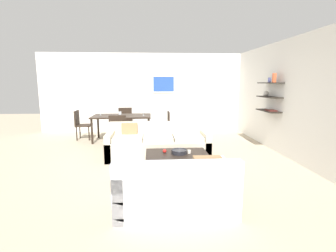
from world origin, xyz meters
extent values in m
plane|color=tan|center=(0.00, 0.00, 0.00)|extent=(18.00, 18.00, 0.00)
cube|color=silver|center=(0.30, 3.53, 1.35)|extent=(8.40, 0.06, 2.70)
cube|color=white|center=(0.33, 3.48, 1.66)|extent=(0.83, 0.02, 0.63)
cube|color=#264CB2|center=(0.33, 3.47, 1.66)|extent=(0.71, 0.01, 0.50)
cube|color=silver|center=(3.03, 0.60, 1.35)|extent=(0.06, 8.20, 2.70)
cube|color=black|center=(2.86, 0.85, 1.70)|extent=(0.28, 0.90, 0.02)
cube|color=black|center=(2.86, 0.85, 1.35)|extent=(0.28, 0.90, 0.02)
cube|color=black|center=(2.86, 0.85, 1.00)|extent=(0.28, 0.90, 0.02)
cylinder|color=#D85933|center=(2.86, 0.65, 1.82)|extent=(0.10, 0.10, 0.22)
sphere|color=silver|center=(2.86, 1.03, 1.43)|extent=(0.14, 0.14, 0.14)
cylinder|color=#4C518C|center=(2.86, 0.90, 1.77)|extent=(0.07, 0.07, 0.12)
cube|color=#4C1E19|center=(2.86, 0.70, 1.03)|extent=(0.20, 0.28, 0.03)
cube|color=beige|center=(0.03, 0.30, 0.21)|extent=(2.30, 0.90, 0.42)
cube|color=beige|center=(0.03, 0.67, 0.60)|extent=(2.30, 0.16, 0.36)
cube|color=beige|center=(-1.05, 0.30, 0.30)|extent=(0.14, 0.90, 0.60)
cube|color=beige|center=(1.12, 0.30, 0.30)|extent=(0.14, 0.90, 0.60)
cube|color=beige|center=(-0.64, 0.26, 0.47)|extent=(0.65, 0.70, 0.10)
cube|color=beige|center=(0.03, 0.26, 0.47)|extent=(0.65, 0.70, 0.10)
cube|color=beige|center=(0.71, 0.26, 0.47)|extent=(0.65, 0.70, 0.10)
cube|color=#99724C|center=(-0.62, 0.49, 0.60)|extent=(0.36, 0.13, 0.36)
cube|color=white|center=(0.19, -2.10, 0.21)|extent=(1.58, 0.90, 0.42)
cube|color=white|center=(0.19, -2.47, 0.60)|extent=(1.58, 0.16, 0.36)
cube|color=white|center=(0.91, -2.10, 0.30)|extent=(0.14, 0.90, 0.60)
cube|color=white|center=(-0.53, -2.10, 0.30)|extent=(0.14, 0.90, 0.60)
cube|color=white|center=(0.51, -2.06, 0.47)|extent=(0.63, 0.70, 0.10)
cube|color=white|center=(-0.14, -2.06, 0.47)|extent=(0.63, 0.70, 0.10)
cube|color=#99724C|center=(0.59, -2.29, 0.60)|extent=(0.36, 0.13, 0.36)
cube|color=black|center=(0.36, -0.83, 0.19)|extent=(1.18, 1.00, 0.38)
cylinder|color=black|center=(0.40, -0.75, 0.41)|extent=(0.30, 0.30, 0.07)
torus|color=black|center=(0.40, -0.75, 0.45)|extent=(0.30, 0.30, 0.02)
cylinder|color=silver|center=(0.59, -0.75, 0.41)|extent=(0.06, 0.06, 0.06)
sphere|color=red|center=(0.13, -0.68, 0.42)|extent=(0.07, 0.07, 0.07)
cube|color=black|center=(-0.98, 2.13, 0.73)|extent=(1.70, 0.98, 0.04)
cylinder|color=black|center=(-1.77, 1.70, 0.35)|extent=(0.06, 0.06, 0.71)
cylinder|color=black|center=(-0.19, 1.70, 0.35)|extent=(0.06, 0.06, 0.71)
cylinder|color=black|center=(-1.77, 2.56, 0.35)|extent=(0.06, 0.06, 0.71)
cylinder|color=black|center=(-0.19, 2.56, 0.35)|extent=(0.06, 0.06, 0.71)
cube|color=black|center=(-0.98, 2.94, 0.43)|extent=(0.44, 0.44, 0.04)
cube|color=black|center=(-0.98, 3.14, 0.67)|extent=(0.44, 0.04, 0.43)
cylinder|color=black|center=(-1.16, 2.76, 0.21)|extent=(0.04, 0.04, 0.41)
cylinder|color=black|center=(-0.80, 2.76, 0.21)|extent=(0.04, 0.04, 0.41)
cylinder|color=black|center=(-1.16, 3.12, 0.21)|extent=(0.04, 0.04, 0.41)
cylinder|color=black|center=(-0.80, 3.12, 0.21)|extent=(0.04, 0.04, 0.41)
cube|color=black|center=(-0.98, 1.32, 0.43)|extent=(0.44, 0.44, 0.04)
cube|color=black|center=(-0.98, 1.12, 0.67)|extent=(0.44, 0.04, 0.43)
cylinder|color=black|center=(-0.80, 1.50, 0.21)|extent=(0.04, 0.04, 0.41)
cylinder|color=black|center=(-1.16, 1.50, 0.21)|extent=(0.04, 0.04, 0.41)
cylinder|color=black|center=(-0.80, 1.14, 0.21)|extent=(0.04, 0.04, 0.41)
cylinder|color=black|center=(-1.16, 1.14, 0.21)|extent=(0.04, 0.04, 0.41)
cube|color=black|center=(-2.15, 2.35, 0.43)|extent=(0.44, 0.44, 0.04)
cube|color=black|center=(-2.35, 2.35, 0.67)|extent=(0.04, 0.44, 0.43)
cylinder|color=black|center=(-1.97, 2.17, 0.21)|extent=(0.04, 0.04, 0.41)
cylinder|color=black|center=(-1.97, 2.53, 0.21)|extent=(0.04, 0.04, 0.41)
cylinder|color=black|center=(-2.33, 2.17, 0.21)|extent=(0.04, 0.04, 0.41)
cylinder|color=black|center=(-2.33, 2.53, 0.21)|extent=(0.04, 0.04, 0.41)
cube|color=black|center=(0.19, 1.91, 0.43)|extent=(0.44, 0.44, 0.04)
cube|color=black|center=(0.39, 1.91, 0.67)|extent=(0.04, 0.44, 0.43)
cylinder|color=black|center=(0.01, 2.09, 0.21)|extent=(0.04, 0.04, 0.41)
cylinder|color=black|center=(0.01, 1.73, 0.21)|extent=(0.04, 0.04, 0.41)
cylinder|color=black|center=(0.37, 2.09, 0.21)|extent=(0.04, 0.04, 0.41)
cylinder|color=black|center=(0.37, 1.73, 0.21)|extent=(0.04, 0.04, 0.41)
cylinder|color=silver|center=(-0.34, 2.01, 0.75)|extent=(0.06, 0.06, 0.01)
cylinder|color=silver|center=(-0.34, 2.01, 0.80)|extent=(0.01, 0.01, 0.08)
cylinder|color=silver|center=(-0.34, 2.01, 0.88)|extent=(0.06, 0.06, 0.10)
cylinder|color=silver|center=(-0.98, 1.70, 0.75)|extent=(0.06, 0.06, 0.01)
cylinder|color=silver|center=(-0.98, 1.70, 0.80)|extent=(0.01, 0.01, 0.08)
cylinder|color=silver|center=(-0.98, 1.70, 0.87)|extent=(0.08, 0.08, 0.08)
cylinder|color=silver|center=(-1.63, 2.25, 0.75)|extent=(0.06, 0.06, 0.01)
cylinder|color=silver|center=(-1.63, 2.25, 0.80)|extent=(0.01, 0.01, 0.08)
cylinder|color=silver|center=(-1.63, 2.25, 0.89)|extent=(0.06, 0.06, 0.09)
camera|label=1|loc=(-0.12, -5.35, 1.71)|focal=27.01mm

